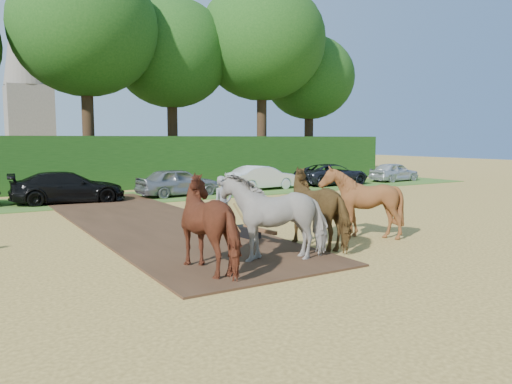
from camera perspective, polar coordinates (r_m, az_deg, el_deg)
ground at (r=10.77m, az=-7.78°, el=-9.34°), size 120.00×120.00×0.00m
earth_strip at (r=17.68m, az=-12.46°, el=-3.24°), size 4.50×17.00×0.05m
grass_verge at (r=24.05m, az=-21.31°, el=-1.08°), size 50.00×5.00×0.03m
hedgerow at (r=28.36m, az=-23.04°, el=2.90°), size 46.00×1.60×3.00m
plough_team at (r=12.64m, az=4.75°, el=-2.22°), size 6.89×5.38×2.08m
parked_cars at (r=24.32m, az=-17.19°, el=0.76°), size 40.47×3.32×1.45m
church at (r=65.93m, az=-24.80°, el=15.08°), size 5.20×5.20×27.00m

